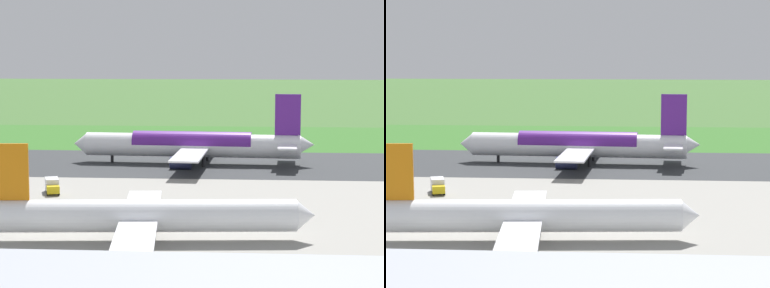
{
  "view_description": "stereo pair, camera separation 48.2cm",
  "coord_description": "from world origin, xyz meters",
  "views": [
    {
      "loc": [
        -26.25,
        169.87,
        26.94
      ],
      "look_at": [
        -14.23,
        0.0,
        4.5
      ],
      "focal_mm": 72.16,
      "sensor_mm": 36.0,
      "label": 1
    },
    {
      "loc": [
        -26.73,
        169.84,
        26.94
      ],
      "look_at": [
        -14.23,
        0.0,
        4.5
      ],
      "focal_mm": 72.16,
      "sensor_mm": 36.0,
      "label": 2
    }
  ],
  "objects": [
    {
      "name": "no_stopping_sign",
      "position": [
        -13.92,
        -37.43,
        1.33
      ],
      "size": [
        0.6,
        0.1,
        2.22
      ],
      "color": "slate",
      "rests_on": "ground"
    },
    {
      "name": "service_car_followme",
      "position": [
        29.42,
        -4.97,
        0.84
      ],
      "size": [
        4.57,
        3.44,
        1.62
      ],
      "color": "gray",
      "rests_on": "ground"
    },
    {
      "name": "traffic_cone_orange",
      "position": [
        -7.36,
        -38.82,
        0.28
      ],
      "size": [
        0.4,
        0.4,
        0.55
      ],
      "primitive_type": "cone",
      "color": "orange",
      "rests_on": "ground"
    },
    {
      "name": "airliner_parked_mid",
      "position": [
        -12.44,
        68.1,
        3.69
      ],
      "size": [
        46.35,
        37.96,
        13.52
      ],
      "color": "white",
      "rests_on": "ground"
    },
    {
      "name": "airliner_main",
      "position": [
        -14.61,
        0.02,
        4.35
      ],
      "size": [
        54.12,
        44.26,
        15.88
      ],
      "color": "white",
      "rests_on": "ground"
    },
    {
      "name": "ground_plane",
      "position": [
        0.0,
        0.0,
        0.0
      ],
      "size": [
        800.0,
        800.0,
        0.0
      ],
      "primitive_type": "plane",
      "color": "#3D662D"
    },
    {
      "name": "grass_verge_foreground",
      "position": [
        0.0,
        -37.83,
        0.02
      ],
      "size": [
        600.0,
        80.0,
        0.04
      ],
      "primitive_type": "cube",
      "color": "#346B27",
      "rests_on": "ground"
    },
    {
      "name": "service_truck_baggage",
      "position": [
        8.49,
        35.54,
        1.4
      ],
      "size": [
        3.93,
        6.21,
        2.65
      ],
      "color": "gold",
      "rests_on": "ground"
    },
    {
      "name": "apron_concrete",
      "position": [
        0.0,
        62.82,
        0.03
      ],
      "size": [
        440.0,
        110.0,
        0.05
      ],
      "primitive_type": "cube",
      "color": "gray",
      "rests_on": "ground"
    },
    {
      "name": "runway_asphalt",
      "position": [
        0.0,
        0.0,
        0.03
      ],
      "size": [
        600.0,
        38.93,
        0.06
      ],
      "primitive_type": "cube",
      "color": "#2D3033",
      "rests_on": "ground"
    }
  ]
}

